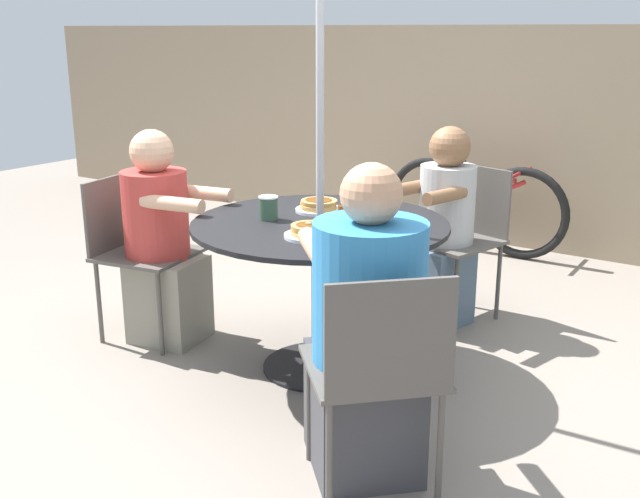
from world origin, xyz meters
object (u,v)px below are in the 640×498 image
(pancake_plate_c, at_px, (319,206))
(patio_chair_south, at_px, (135,244))
(diner_south, at_px, (162,246))
(diner_north, at_px, (366,340))
(coffee_cup, at_px, (268,208))
(diner_east, at_px, (443,234))
(syrup_bottle, at_px, (346,215))
(pancake_plate_b, at_px, (310,232))
(drinking_glass_a, at_px, (355,204))
(patio_chair_east, at_px, (462,230))
(pancake_plate_a, at_px, (389,221))
(patio_table, at_px, (320,249))
(bicycle, at_px, (474,206))
(patio_chair_north, at_px, (379,366))

(pancake_plate_c, bearing_deg, patio_chair_south, -159.37)
(patio_chair_south, distance_m, diner_south, 0.17)
(diner_north, xyz_separation_m, coffee_cup, (-0.85, 0.55, 0.27))
(diner_east, distance_m, syrup_bottle, 0.92)
(patio_chair_south, bearing_deg, pancake_plate_c, 100.90)
(patio_chair_south, height_order, pancake_plate_c, patio_chair_south)
(patio_chair_south, relative_size, pancake_plate_b, 3.74)
(pancake_plate_c, relative_size, drinking_glass_a, 1.68)
(diner_south, bearing_deg, syrup_bottle, 88.63)
(patio_chair_east, relative_size, pancake_plate_a, 3.74)
(pancake_plate_a, relative_size, pancake_plate_b, 1.00)
(pancake_plate_a, distance_m, pancake_plate_b, 0.41)
(patio_chair_south, relative_size, pancake_plate_c, 3.74)
(patio_table, distance_m, bicycle, 2.32)
(patio_chair_east, distance_m, diner_south, 1.65)
(pancake_plate_c, distance_m, bicycle, 2.17)
(patio_chair_north, distance_m, patio_chair_south, 1.89)
(patio_chair_south, height_order, syrup_bottle, syrup_bottle)
(diner_north, height_order, diner_east, diner_north)
(patio_chair_east, relative_size, drinking_glass_a, 6.28)
(diner_north, xyz_separation_m, diner_east, (-0.40, 1.51, -0.01))
(diner_east, height_order, patio_chair_south, diner_east)
(drinking_glass_a, bearing_deg, bicycle, 97.12)
(diner_east, xyz_separation_m, pancake_plate_c, (-0.35, -0.70, 0.24))
(diner_south, bearing_deg, pancake_plate_b, 75.11)
(diner_north, bearing_deg, drinking_glass_a, 79.49)
(patio_chair_east, bearing_deg, drinking_glass_a, 93.41)
(patio_table, xyz_separation_m, bicycle, (-0.17, 2.30, -0.26))
(patio_chair_north, xyz_separation_m, diner_north, (-0.12, 0.12, 0.02))
(patio_chair_south, bearing_deg, coffee_cup, 86.37)
(diner_south, height_order, coffee_cup, diner_south)
(patio_table, distance_m, coffee_cup, 0.31)
(patio_table, xyz_separation_m, pancake_plate_c, (-0.12, 0.17, 0.16))
(patio_chair_north, distance_m, patio_chair_east, 1.85)
(diner_north, height_order, bicycle, diner_north)
(diner_north, xyz_separation_m, diner_south, (-1.51, 0.49, -0.01))
(syrup_bottle, bearing_deg, diner_east, 84.33)
(diner_south, relative_size, drinking_glass_a, 8.20)
(coffee_cup, distance_m, drinking_glass_a, 0.40)
(patio_chair_east, bearing_deg, diner_south, 60.39)
(coffee_cup, bearing_deg, pancake_plate_a, 23.44)
(patio_chair_north, height_order, coffee_cup, patio_chair_north)
(patio_chair_east, bearing_deg, pancake_plate_b, 97.58)
(coffee_cup, height_order, drinking_glass_a, drinking_glass_a)
(diner_north, relative_size, pancake_plate_a, 5.14)
(patio_chair_north, distance_m, coffee_cup, 1.22)
(syrup_bottle, bearing_deg, bicycle, 97.76)
(patio_chair_east, bearing_deg, coffee_cup, 80.76)
(pancake_plate_a, relative_size, syrup_bottle, 1.63)
(diner_north, distance_m, patio_chair_south, 1.74)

